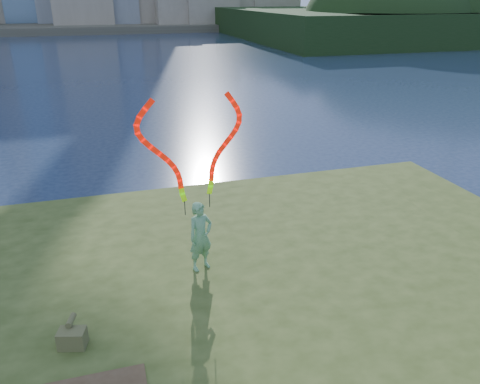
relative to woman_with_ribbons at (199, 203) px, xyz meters
name	(u,v)px	position (x,y,z in m)	size (l,w,h in m)	color
ground	(170,329)	(-0.82, -0.77, -2.25)	(320.00, 320.00, 0.00)	#1A2843
far_shore	(97,24)	(-0.82, 94.23, -1.65)	(320.00, 40.00, 1.20)	#4B4637
wooded_hill	(472,33)	(58.75, 59.19, -2.09)	(78.00, 50.00, 63.00)	black
woman_with_ribbons	(199,203)	(0.00, 0.00, 0.00)	(1.85, 0.78, 3.87)	#187622
canvas_bag	(72,337)	(-2.47, -1.72, -1.28)	(0.49, 0.55, 0.41)	#4F522B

